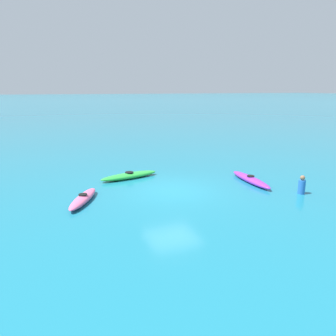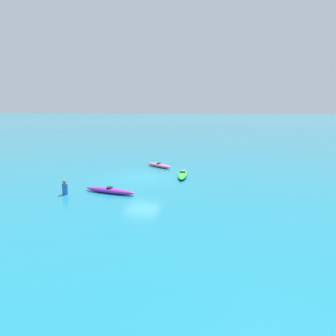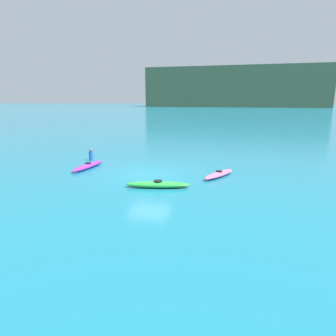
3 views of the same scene
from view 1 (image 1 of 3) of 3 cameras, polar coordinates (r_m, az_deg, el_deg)
name	(u,v)px [view 1 (image 1 of 3)]	position (r m, az deg, el deg)	size (l,w,h in m)	color
ground_plane	(172,190)	(15.43, 0.76, -3.95)	(600.00, 600.00, 0.00)	#19728C
kayak_purple	(251,179)	(17.18, 14.46, -1.97)	(0.88, 3.44, 0.37)	purple
kayak_pink	(83,199)	(14.24, -14.87, -5.28)	(1.84, 2.76, 0.37)	pink
kayak_green	(129,176)	(17.48, -6.89, -1.35)	(3.37, 1.30, 0.37)	green
person_near_shore	(302,186)	(16.04, 22.69, -2.92)	(0.45, 0.45, 0.88)	blue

